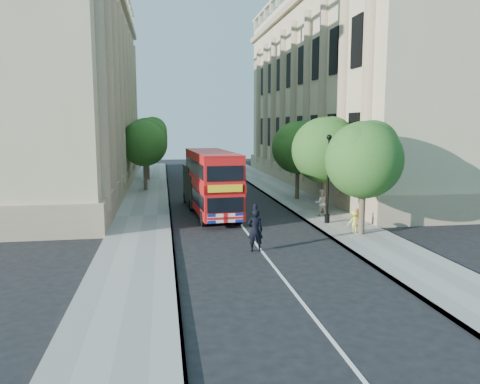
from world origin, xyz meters
name	(u,v)px	position (x,y,z in m)	size (l,w,h in m)	color
ground	(266,257)	(0.00, 0.00, 0.00)	(120.00, 120.00, 0.00)	black
pavement_right	(317,211)	(5.75, 10.00, 0.06)	(3.50, 80.00, 0.12)	gray
pavement_left	(143,216)	(-5.75, 10.00, 0.06)	(3.50, 80.00, 0.12)	gray
building_right	(352,92)	(13.80, 24.00, 9.00)	(12.00, 38.00, 18.00)	tan
building_left	(53,88)	(-13.80, 24.00, 9.00)	(12.00, 38.00, 18.00)	tan
tree_right_near	(365,156)	(5.84, 3.03, 4.25)	(4.00, 4.00, 6.08)	#473828
tree_right_mid	(325,146)	(5.84, 9.03, 4.45)	(4.20, 4.20, 6.37)	#473828
tree_right_far	(298,145)	(5.84, 15.03, 4.31)	(4.00, 4.00, 6.15)	#473828
tree_left_far	(145,141)	(-5.96, 22.03, 4.44)	(4.00, 4.00, 6.30)	#473828
tree_left_back	(148,136)	(-5.96, 30.03, 4.71)	(4.20, 4.20, 6.65)	#473828
lamp_post	(328,182)	(5.00, 6.00, 2.51)	(0.32, 0.32, 5.16)	black
double_decker_bus	(212,181)	(-1.37, 9.89, 2.25)	(2.89, 8.93, 4.06)	red
box_van	(201,187)	(-1.79, 13.34, 1.41)	(2.37, 5.15, 2.88)	black
police_constable	(255,230)	(-0.30, 1.00, 0.99)	(0.72, 0.47, 1.98)	black
woman_pedestrian	(320,202)	(5.33, 8.18, 0.96)	(0.81, 0.63, 1.68)	beige
child_a	(357,217)	(6.33, 4.77, 0.64)	(0.62, 0.26, 1.05)	orange
child_b	(354,222)	(5.51, 3.27, 0.72)	(0.78, 0.45, 1.20)	#E4E44D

